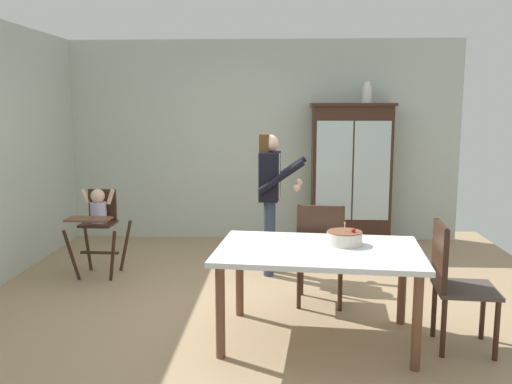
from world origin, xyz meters
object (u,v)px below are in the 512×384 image
object	(u,v)px
high_chair_with_toddler	(98,216)
dining_table	(319,259)
birthday_cake	(345,238)
dining_chair_right_end	(452,277)
ceramic_vase	(367,94)
dining_chair_far_side	(320,248)
adult_person	(270,186)
china_cabinet	(351,174)

from	to	relation	value
high_chair_with_toddler	dining_table	world-z (taller)	high_chair_with_toddler
birthday_cake	dining_chair_right_end	world-z (taller)	dining_chair_right_end
birthday_cake	ceramic_vase	bearing A→B (deg)	78.75
ceramic_vase	birthday_cake	xyz separation A→B (m)	(-0.59, -2.97, -1.18)
birthday_cake	dining_chair_far_side	world-z (taller)	dining_chair_far_side
dining_chair_far_side	dining_chair_right_end	bearing A→B (deg)	144.51
ceramic_vase	adult_person	world-z (taller)	ceramic_vase
dining_table	dining_chair_right_end	size ratio (longest dim) A/B	1.72
china_cabinet	dining_chair_far_side	xyz separation A→B (m)	(-0.56, -2.37, -0.38)
china_cabinet	high_chair_with_toddler	world-z (taller)	china_cabinet
dining_chair_far_side	dining_table	bearing A→B (deg)	90.47
adult_person	dining_chair_far_side	distance (m)	1.17
high_chair_with_toddler	dining_chair_far_side	bearing A→B (deg)	-18.27
dining_chair_far_side	adult_person	bearing A→B (deg)	-58.62
dining_chair_far_side	dining_chair_right_end	xyz separation A→B (m)	(0.93, -0.81, 0.00)
dining_chair_far_side	dining_chair_right_end	distance (m)	1.24
high_chair_with_toddler	dining_table	distance (m)	2.74
ceramic_vase	high_chair_with_toddler	xyz separation A→B (m)	(-3.06, -1.54, -1.32)
dining_table	dining_chair_far_side	world-z (taller)	dining_chair_far_side
dining_table	birthday_cake	size ratio (longest dim) A/B	5.90
birthday_cake	dining_chair_far_side	distance (m)	0.66
adult_person	birthday_cake	xyz separation A→B (m)	(0.62, -1.58, -0.17)
high_chair_with_toddler	birthday_cake	size ratio (longest dim) A/B	3.39
adult_person	dining_chair_far_side	world-z (taller)	adult_person
adult_person	dining_chair_right_end	bearing A→B (deg)	-137.00
ceramic_vase	dining_table	world-z (taller)	ceramic_vase
ceramic_vase	high_chair_with_toddler	world-z (taller)	ceramic_vase
adult_person	birthday_cake	distance (m)	1.71
birthday_cake	dining_chair_right_end	xyz separation A→B (m)	(0.79, -0.22, -0.24)
china_cabinet	adult_person	xyz separation A→B (m)	(-1.03, -1.39, 0.03)
high_chair_with_toddler	birthday_cake	xyz separation A→B (m)	(2.47, -1.43, 0.14)
dining_table	dining_chair_right_end	bearing A→B (deg)	-5.30
ceramic_vase	birthday_cake	bearing A→B (deg)	-101.25
dining_table	ceramic_vase	bearing A→B (deg)	75.50
birthday_cake	dining_chair_far_side	size ratio (longest dim) A/B	0.29
adult_person	dining_chair_right_end	xyz separation A→B (m)	(1.41, -1.80, -0.41)
adult_person	dining_table	world-z (taller)	adult_person
high_chair_with_toddler	dining_table	size ratio (longest dim) A/B	0.57
dining_table	birthday_cake	world-z (taller)	birthday_cake
ceramic_vase	dining_chair_right_end	distance (m)	3.50
china_cabinet	dining_chair_right_end	world-z (taller)	china_cabinet
china_cabinet	adult_person	distance (m)	1.73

